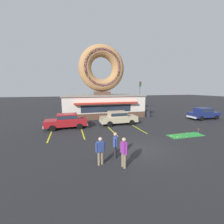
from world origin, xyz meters
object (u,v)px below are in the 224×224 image
pedestrian_blue_sweater_man (115,144)px  traffic_light_pole (140,92)px  putting_flag_pin (199,130)px  car_red (66,120)px  pedestrian_hooded_kid (100,150)px  car_navy (204,113)px  pedestrian_leather_jacket_man (124,151)px  trash_bin (148,114)px  golf_ball (180,136)px  car_champagne (118,117)px

pedestrian_blue_sweater_man → traffic_light_pole: (11.27, 19.44, 2.79)m
putting_flag_pin → car_red: bearing=154.6°
pedestrian_hooded_kid → traffic_light_pole: size_ratio=0.28×
putting_flag_pin → car_navy: 8.76m
pedestrian_blue_sweater_man → putting_flag_pin: bearing=15.8°
pedestrian_leather_jacket_man → pedestrian_blue_sweater_man: bearing=95.6°
car_navy → trash_bin: (-6.88, 3.44, -0.37)m
pedestrian_blue_sweater_man → pedestrian_hooded_kid: size_ratio=1.02×
putting_flag_pin → trash_bin: 9.10m
golf_ball → car_navy: size_ratio=0.01×
pedestrian_hooded_kid → pedestrian_blue_sweater_man: bearing=27.6°
putting_flag_pin → car_red: 13.49m
car_navy → car_champagne: same height
golf_ball → car_navy: (8.96, 5.91, 0.82)m
car_navy → car_champagne: bearing=178.6°
car_navy → car_champagne: 12.81m
pedestrian_hooded_kid → car_red: bearing=102.4°
car_navy → pedestrian_leather_jacket_man: size_ratio=2.68×
pedestrian_blue_sweater_man → trash_bin: (8.96, 11.68, -0.42)m
car_navy → pedestrian_hooded_kid: (-16.89, -8.79, 0.03)m
car_champagne → pedestrian_leather_jacket_man: pedestrian_leather_jacket_man is taller
golf_ball → trash_bin: trash_bin is taller
golf_ball → car_red: size_ratio=0.01×
pedestrian_hooded_kid → pedestrian_leather_jacket_man: 1.34m
pedestrian_blue_sweater_man → traffic_light_pole: bearing=59.9°
golf_ball → pedestrian_hooded_kid: 8.48m
car_red → traffic_light_pole: bearing=37.8°
pedestrian_blue_sweater_man → car_champagne: bearing=70.5°
putting_flag_pin → traffic_light_pole: bearing=82.9°
putting_flag_pin → pedestrian_hooded_kid: size_ratio=0.34×
car_red → trash_bin: 12.43m
golf_ball → pedestrian_hooded_kid: size_ratio=0.03×
golf_ball → car_champagne: car_champagne is taller
golf_ball → car_red: 11.62m
car_navy → car_red: bearing=179.6°
car_champagne → car_red: bearing=-178.2°
traffic_light_pole → pedestrian_hooded_kid: bearing=-121.6°
pedestrian_blue_sweater_man → trash_bin: size_ratio=1.70×
pedestrian_hooded_kid → trash_bin: size_ratio=1.67×
car_navy → pedestrian_hooded_kid: 19.04m
pedestrian_leather_jacket_man → car_champagne: bearing=73.4°
car_navy → pedestrian_blue_sweater_man: 17.85m
putting_flag_pin → pedestrian_leather_jacket_man: (-9.05, -3.79, 0.52)m
car_champagne → traffic_light_pole: (8.24, 10.89, 2.84)m
car_champagne → pedestrian_blue_sweater_man: (-3.03, -8.55, 0.05)m
pedestrian_blue_sweater_man → pedestrian_leather_jacket_man: pedestrian_leather_jacket_man is taller
car_red → putting_flag_pin: bearing=-25.4°
car_navy → trash_bin: 7.70m
putting_flag_pin → pedestrian_leather_jacket_man: bearing=-157.3°
trash_bin → car_champagne: bearing=-152.1°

